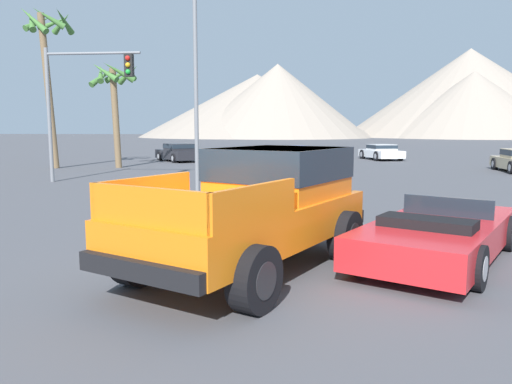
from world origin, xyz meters
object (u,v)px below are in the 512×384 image
(parked_car_white, at_px, (381,152))
(palm_tree_tall, at_px, (47,50))
(parked_car_blue, at_px, (296,154))
(traffic_light_main, at_px, (84,88))
(street_lamp_post, at_px, (195,38))
(parked_car_dark, at_px, (179,152))
(palm_tree_short, at_px, (115,87))
(orange_pickup_truck, at_px, (262,201))
(red_convertible_car, at_px, (439,235))

(parked_car_white, xyz_separation_m, palm_tree_tall, (-19.55, -9.53, 5.94))
(parked_car_blue, distance_m, traffic_light_main, 15.59)
(street_lamp_post, bearing_deg, traffic_light_main, 146.21)
(parked_car_white, bearing_deg, parked_car_dark, 175.74)
(parked_car_white, relative_size, traffic_light_main, 0.78)
(parked_car_white, relative_size, palm_tree_short, 0.73)
(parked_car_blue, bearing_deg, orange_pickup_truck, -116.40)
(parked_car_blue, bearing_deg, red_convertible_car, -109.22)
(red_convertible_car, distance_m, palm_tree_short, 23.32)
(red_convertible_car, height_order, parked_car_dark, parked_car_dark)
(parked_car_dark, xyz_separation_m, parked_car_white, (14.02, 2.90, -0.04))
(orange_pickup_truck, height_order, parked_car_blue, orange_pickup_truck)
(parked_car_dark, bearing_deg, palm_tree_tall, -166.67)
(red_convertible_car, bearing_deg, parked_car_blue, 125.73)
(street_lamp_post, xyz_separation_m, palm_tree_short, (-7.04, 11.19, -0.66))
(orange_pickup_truck, xyz_separation_m, parked_car_white, (6.21, 28.27, -0.53))
(traffic_light_main, xyz_separation_m, palm_tree_tall, (-4.95, 6.63, 2.61))
(parked_car_white, relative_size, parked_car_blue, 0.89)
(palm_tree_short, bearing_deg, parked_car_dark, 69.71)
(street_lamp_post, bearing_deg, red_convertible_car, -52.64)
(parked_car_blue, height_order, traffic_light_main, traffic_light_main)
(orange_pickup_truck, xyz_separation_m, parked_car_blue, (0.17, 24.70, -0.53))
(parked_car_white, xyz_separation_m, street_lamp_post, (-9.10, -19.84, 4.63))
(orange_pickup_truck, xyz_separation_m, street_lamp_post, (-2.90, 8.43, 4.10))
(palm_tree_short, bearing_deg, palm_tree_tall, -165.48)
(orange_pickup_truck, relative_size, traffic_light_main, 0.97)
(parked_car_dark, bearing_deg, red_convertible_car, -103.13)
(palm_tree_tall, bearing_deg, parked_car_blue, 23.79)
(parked_car_dark, distance_m, parked_car_blue, 8.01)
(parked_car_white, xyz_separation_m, traffic_light_main, (-14.61, -16.16, 3.34))
(red_convertible_car, height_order, palm_tree_short, palm_tree_short)
(parked_car_white, bearing_deg, street_lamp_post, -130.60)
(red_convertible_car, xyz_separation_m, street_lamp_post, (-5.92, 7.76, 4.76))
(orange_pickup_truck, height_order, palm_tree_short, palm_tree_short)
(orange_pickup_truck, height_order, street_lamp_post, street_lamp_post)
(red_convertible_car, xyz_separation_m, palm_tree_short, (-12.96, 18.95, 4.10))
(red_convertible_car, distance_m, parked_car_white, 27.78)
(red_convertible_car, height_order, street_lamp_post, street_lamp_post)
(red_convertible_car, bearing_deg, palm_tree_short, 153.32)
(traffic_light_main, relative_size, palm_tree_tall, 0.63)
(parked_car_blue, height_order, palm_tree_short, palm_tree_short)
(palm_tree_short, bearing_deg, orange_pickup_truck, -63.15)
(traffic_light_main, bearing_deg, parked_car_dark, 87.45)
(parked_car_dark, bearing_deg, parked_car_blue, -41.62)
(parked_car_blue, relative_size, traffic_light_main, 0.88)
(parked_car_blue, bearing_deg, palm_tree_tall, 177.80)
(traffic_light_main, relative_size, palm_tree_short, 0.93)
(parked_car_blue, bearing_deg, traffic_light_main, -150.25)
(parked_car_white, bearing_deg, palm_tree_short, -167.77)
(traffic_light_main, height_order, street_lamp_post, street_lamp_post)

